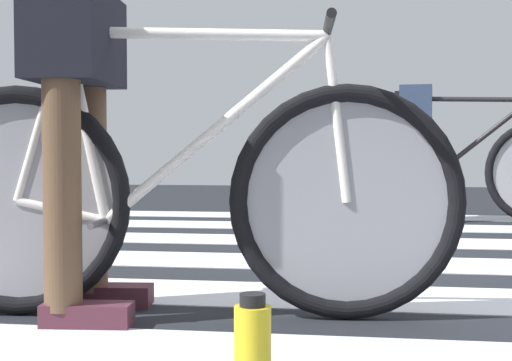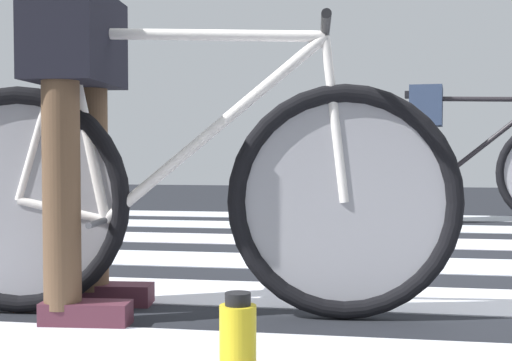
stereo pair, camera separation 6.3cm
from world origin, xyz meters
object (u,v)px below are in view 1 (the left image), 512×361
cyclist_1_of_3 (78,108)px  cyclist_3_of_3 (417,134)px  bicycle_1_of_3 (178,193)px  bicycle_3_of_3 (461,168)px

cyclist_1_of_3 → cyclist_3_of_3: bearing=63.0°
bicycle_1_of_3 → bicycle_3_of_3: (1.27, 3.06, 0.00)m
bicycle_1_of_3 → cyclist_3_of_3: size_ratio=1.80×
bicycle_3_of_3 → cyclist_3_of_3: 0.39m
bicycle_3_of_3 → cyclist_3_of_3: (-0.31, 0.03, 0.24)m
cyclist_3_of_3 → bicycle_1_of_3: bearing=-101.3°
bicycle_3_of_3 → bicycle_1_of_3: bearing=-106.6°
bicycle_1_of_3 → cyclist_3_of_3: 3.24m
cyclist_3_of_3 → cyclist_1_of_3: bearing=-106.2°
bicycle_1_of_3 → bicycle_3_of_3: bearing=62.7°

